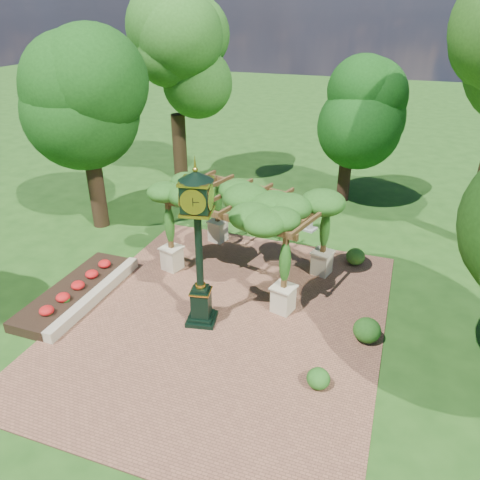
% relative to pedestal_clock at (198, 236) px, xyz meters
% --- Properties ---
extents(ground, '(120.00, 120.00, 0.00)m').
position_rel_pedestal_clock_xyz_m(ground, '(0.64, -0.62, -3.11)').
color(ground, '#1E4714').
rests_on(ground, ground).
extents(brick_plaza, '(10.00, 12.00, 0.04)m').
position_rel_pedestal_clock_xyz_m(brick_plaza, '(0.64, 0.38, -3.09)').
color(brick_plaza, brown).
rests_on(brick_plaza, ground).
extents(border_wall, '(0.35, 5.00, 0.40)m').
position_rel_pedestal_clock_xyz_m(border_wall, '(-3.96, -0.12, -2.91)').
color(border_wall, '#C6B793').
rests_on(border_wall, ground).
extents(flower_bed, '(1.50, 5.00, 0.36)m').
position_rel_pedestal_clock_xyz_m(flower_bed, '(-4.86, -0.12, -2.93)').
color(flower_bed, red).
rests_on(flower_bed, ground).
extents(pedestal_clock, '(1.20, 1.20, 5.20)m').
position_rel_pedestal_clock_xyz_m(pedestal_clock, '(0.00, 0.00, 0.00)').
color(pedestal_clock, black).
rests_on(pedestal_clock, brick_plaza).
extents(pergola, '(6.42, 4.89, 3.59)m').
position_rel_pedestal_clock_xyz_m(pergola, '(0.32, 3.51, -0.16)').
color(pergola, beige).
rests_on(pergola, brick_plaza).
extents(sundial, '(0.73, 0.73, 1.04)m').
position_rel_pedestal_clock_xyz_m(sundial, '(1.82, 8.02, -2.65)').
color(sundial, gray).
rests_on(sundial, ground).
extents(shrub_front, '(0.72, 0.72, 0.57)m').
position_rel_pedestal_clock_xyz_m(shrub_front, '(4.12, -1.64, -2.78)').
color(shrub_front, '#225718').
rests_on(shrub_front, brick_plaza).
extents(shrub_mid, '(0.93, 0.93, 0.76)m').
position_rel_pedestal_clock_xyz_m(shrub_mid, '(5.12, 0.79, -2.69)').
color(shrub_mid, '#215217').
rests_on(shrub_mid, brick_plaza).
extents(shrub_back, '(0.87, 0.87, 0.66)m').
position_rel_pedestal_clock_xyz_m(shrub_back, '(4.20, 5.46, -2.73)').
color(shrub_back, '#30631C').
rests_on(shrub_back, brick_plaza).
extents(tree_west_near, '(4.75, 4.75, 9.34)m').
position_rel_pedestal_clock_xyz_m(tree_west_near, '(-7.46, 5.29, 3.30)').
color(tree_west_near, '#362315').
rests_on(tree_west_near, ground).
extents(tree_west_far, '(4.07, 4.07, 9.71)m').
position_rel_pedestal_clock_xyz_m(tree_west_far, '(-6.83, 12.47, 3.52)').
color(tree_west_far, '#312213').
rests_on(tree_west_far, ground).
extents(tree_north, '(3.86, 3.86, 7.25)m').
position_rel_pedestal_clock_xyz_m(tree_north, '(2.66, 12.29, 1.86)').
color(tree_north, '#341E15').
rests_on(tree_north, ground).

